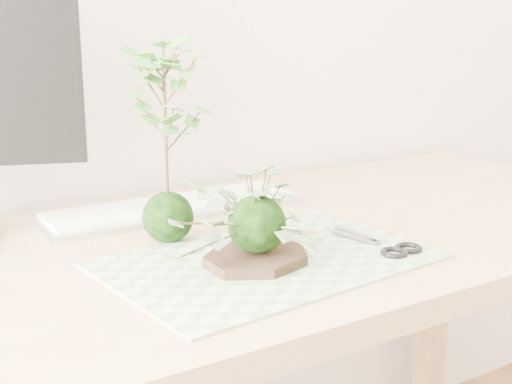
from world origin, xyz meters
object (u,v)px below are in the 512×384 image
desk (257,284)px  maple_kokedama (164,92)px  ivy_kokedama (257,197)px  keyboard (173,208)px

desk → maple_kokedama: (-0.14, 0.04, 0.33)m
ivy_kokedama → keyboard: bearing=86.6°
ivy_kokedama → desk: bearing=57.3°
desk → keyboard: size_ratio=3.21×
desk → ivy_kokedama: ivy_kokedama is taller
desk → maple_kokedama: maple_kokedama is taller
desk → keyboard: keyboard is taller
desk → ivy_kokedama: size_ratio=5.51×
maple_kokedama → desk: bearing=-17.2°
ivy_kokedama → keyboard: ivy_kokedama is taller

